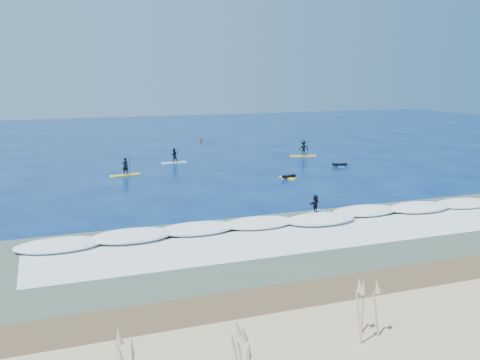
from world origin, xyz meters
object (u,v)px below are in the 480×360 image
object	(u,v)px
sup_paddler_right	(303,149)
prone_paddler_far	(339,165)
sup_paddler_center	(174,157)
wave_surfer	(315,205)
prone_paddler_near	(288,177)
marker_buoy	(201,140)
sup_paddler_left	(125,169)

from	to	relation	value
sup_paddler_right	prone_paddler_far	world-z (taller)	sup_paddler_right
sup_paddler_center	wave_surfer	distance (m)	24.79
prone_paddler_near	marker_buoy	xyz separation A→B (m)	(-0.11, 28.03, 0.19)
sup_paddler_left	wave_surfer	xyz separation A→B (m)	(9.78, -19.06, 0.14)
sup_paddler_left	marker_buoy	bearing A→B (deg)	47.19
sup_paddler_center	marker_buoy	bearing A→B (deg)	60.27
sup_paddler_center	prone_paddler_far	size ratio (longest dim) A/B	1.26
sup_paddler_right	prone_paddler_near	bearing A→B (deg)	-108.29
sup_paddler_center	sup_paddler_right	distance (m)	15.20
sup_paddler_left	marker_buoy	xyz separation A→B (m)	(13.64, 21.43, -0.29)
sup_paddler_left	prone_paddler_far	distance (m)	21.60
prone_paddler_far	wave_surfer	world-z (taller)	wave_surfer
marker_buoy	sup_paddler_left	bearing A→B (deg)	-122.47
sup_paddler_center	prone_paddler_near	world-z (taller)	sup_paddler_center
prone_paddler_near	prone_paddler_far	distance (m)	8.63
sup_paddler_right	marker_buoy	xyz separation A→B (m)	(-7.51, 16.54, -0.51)
prone_paddler_far	wave_surfer	size ratio (longest dim) A/B	1.18
sup_paddler_left	sup_paddler_right	bearing A→B (deg)	2.68
sup_paddler_center	marker_buoy	size ratio (longest dim) A/B	3.56
prone_paddler_far	marker_buoy	world-z (taller)	marker_buoy
sup_paddler_right	wave_surfer	bearing A→B (deg)	-100.90
sup_paddler_left	sup_paddler_right	distance (m)	21.71
sup_paddler_left	prone_paddler_near	world-z (taller)	sup_paddler_left
sup_paddler_left	sup_paddler_right	size ratio (longest dim) A/B	0.92
marker_buoy	wave_surfer	bearing A→B (deg)	-95.44
prone_paddler_far	marker_buoy	size ratio (longest dim) A/B	2.84
prone_paddler_near	wave_surfer	distance (m)	13.09
wave_surfer	marker_buoy	distance (m)	40.67
wave_surfer	marker_buoy	size ratio (longest dim) A/B	2.40
sup_paddler_left	sup_paddler_center	distance (m)	8.07
sup_paddler_left	wave_surfer	bearing A→B (deg)	-73.17
sup_paddler_center	sup_paddler_right	world-z (taller)	sup_paddler_right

